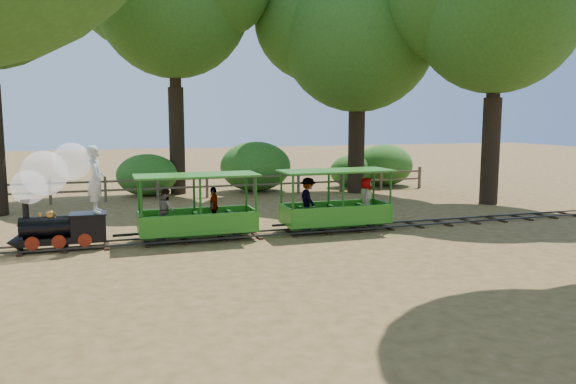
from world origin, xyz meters
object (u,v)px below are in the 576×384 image
object	(u,v)px
carriage_rear	(333,205)
carriage_front	(194,214)
fence	(231,183)
locomotive	(56,188)

from	to	relation	value
carriage_rear	carriage_front	bearing A→B (deg)	-179.92
carriage_rear	fence	world-z (taller)	carriage_rear
locomotive	fence	world-z (taller)	locomotive
carriage_front	carriage_rear	size ratio (longest dim) A/B	1.00
carriage_front	fence	distance (m)	8.46
carriage_front	fence	world-z (taller)	carriage_front
carriage_front	locomotive	bearing A→B (deg)	178.73
fence	carriage_rear	bearing A→B (deg)	-80.73
locomotive	carriage_rear	bearing A→B (deg)	-0.54
fence	locomotive	bearing A→B (deg)	-127.70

